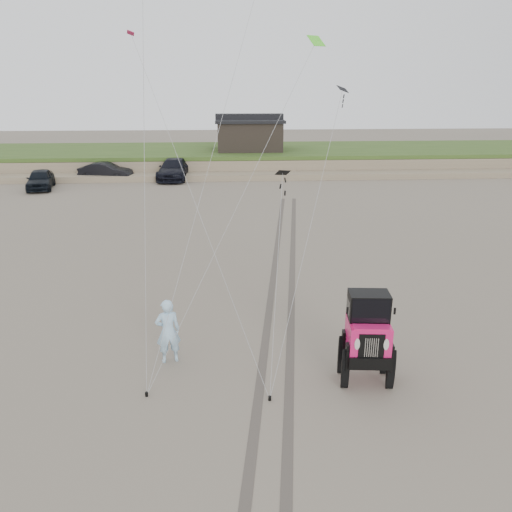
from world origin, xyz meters
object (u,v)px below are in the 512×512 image
at_px(truck_c, 174,169).
at_px(truck_a, 40,179).
at_px(man, 168,331).
at_px(jeep, 367,348).
at_px(truck_b, 106,171).
at_px(cabin, 249,134).

bearing_deg(truck_c, truck_a, -155.54).
relative_size(truck_a, man, 2.24).
xyz_separation_m(jeep, man, (-5.44, 1.37, -0.03)).
bearing_deg(jeep, truck_b, 119.08).
xyz_separation_m(cabin, truck_c, (-6.72, -5.72, -2.38)).
relative_size(cabin, jeep, 1.17).
relative_size(cabin, truck_a, 1.45).
xyz_separation_m(truck_c, man, (2.60, -30.06, 0.13)).
distance_m(truck_a, man, 29.18).
bearing_deg(man, truck_b, -88.08).
height_order(truck_a, truck_b, truck_a).
distance_m(truck_a, jeep, 33.04).
height_order(truck_b, truck_c, truck_c).
relative_size(truck_a, jeep, 0.81).
relative_size(truck_a, truck_b, 0.99).
bearing_deg(cabin, truck_b, -154.56).
distance_m(cabin, truck_b, 14.02).
xyz_separation_m(truck_b, jeep, (13.78, -31.24, 0.28)).
xyz_separation_m(truck_a, truck_c, (9.96, 3.73, 0.10)).
xyz_separation_m(cabin, man, (-4.12, -35.79, -2.26)).
distance_m(jeep, man, 5.61).
bearing_deg(truck_a, truck_c, 9.52).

